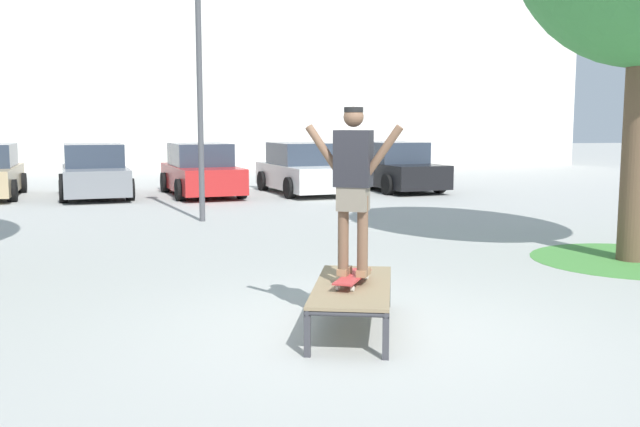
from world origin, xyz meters
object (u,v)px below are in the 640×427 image
Objects in this scene: car_grey at (94,173)px; car_red at (201,171)px; car_white at (302,170)px; light_post at (199,39)px; skater at (353,179)px; skateboard at (353,277)px; car_black at (394,168)px; skate_box at (353,289)px.

car_grey and car_red have the same top height.
car_white is 7.17m from light_post.
car_grey is at bearing 177.54° from car_white.
skater reaches higher than car_white.
car_black is (5.27, 14.34, 0.15)m from skateboard.
car_white and car_black have the same top height.
skater is 0.39× the size of car_red.
car_white reaches higher than skate_box.
car_grey is (-3.69, 14.25, -0.84)m from skater.
car_white is 0.76× the size of light_post.
car_red is at bearing 92.85° from skateboard.
car_black reaches higher than skate_box.
car_red is at bearing -3.52° from car_grey.
car_white is at bearing 59.30° from light_post.
skater is at bearing -110.17° from car_black.
skateboard is 0.18× the size of car_grey.
skater reaches higher than car_red.
car_black is at bearing 2.67° from car_red.
skater is at bearing -106.76° from skate_box.
skateboard is 0.18× the size of car_red.
car_grey is (-3.68, 14.25, 0.15)m from skateboard.
skater is 15.30m from car_black.
car_grey is 1.00× the size of car_red.
car_red is (-0.70, 14.06, 0.15)m from skateboard.
car_white is (2.28, 13.99, -0.84)m from skater.
light_post is (-1.01, 8.45, 3.29)m from skateboard.
car_grey is 8.95m from car_black.
car_grey is 5.97m from car_white.
car_red and car_white have the same top height.
skater reaches higher than skate_box.
skater is (-0.00, -0.01, 1.12)m from skate_box.
skate_box is 0.46× the size of car_black.
car_white is at bearing -2.46° from car_grey.
car_white reaches higher than skateboard.
light_post is (-1.01, 8.44, 3.41)m from skate_box.
skate_box is 0.35× the size of light_post.
light_post is (-6.28, -5.90, 3.13)m from car_black.
car_red is 2.99m from car_white.
car_grey is (-3.69, 14.24, 0.28)m from skate_box.
skater is (0.00, 0.00, 0.99)m from skateboard.
car_black is (5.27, 14.34, -0.84)m from skater.
car_red is at bearing -177.33° from car_black.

